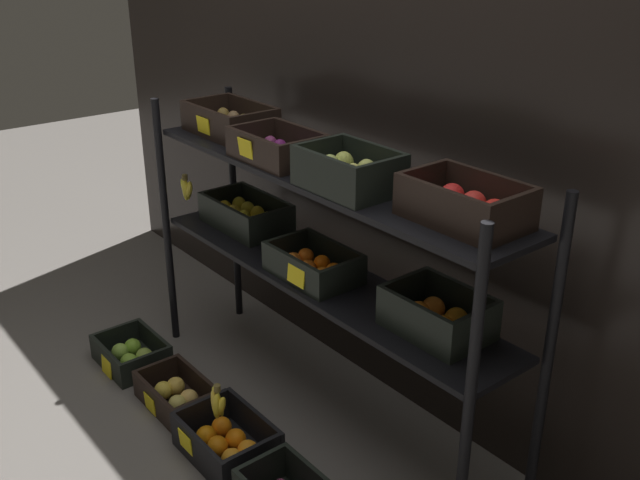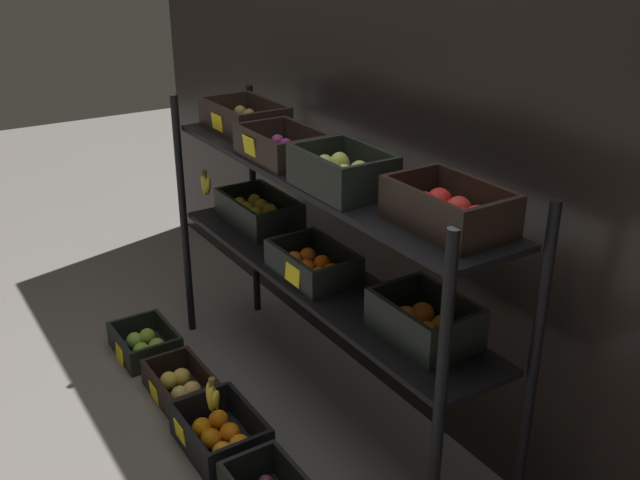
# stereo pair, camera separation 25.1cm
# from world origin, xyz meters

# --- Properties ---
(ground_plane) EXTENTS (10.00, 10.00, 0.00)m
(ground_plane) POSITION_xyz_m (0.00, 0.00, 0.00)
(ground_plane) COLOR #605B56
(storefront_wall) EXTENTS (4.06, 0.12, 1.94)m
(storefront_wall) POSITION_xyz_m (0.00, 0.37, 0.97)
(storefront_wall) COLOR black
(storefront_wall) RESTS_ON ground_plane
(display_rack) EXTENTS (1.77, 0.37, 1.09)m
(display_rack) POSITION_xyz_m (-0.01, 0.00, 0.78)
(display_rack) COLOR black
(display_rack) RESTS_ON ground_plane
(crate_ground_apple_green) EXTENTS (0.31, 0.24, 0.11)m
(crate_ground_apple_green) POSITION_xyz_m (-0.74, -0.42, 0.04)
(crate_ground_apple_green) COLOR black
(crate_ground_apple_green) RESTS_ON ground_plane
(crate_ground_apple_gold) EXTENTS (0.33, 0.21, 0.11)m
(crate_ground_apple_gold) POSITION_xyz_m (-0.37, -0.42, 0.05)
(crate_ground_apple_gold) COLOR black
(crate_ground_apple_gold) RESTS_ON ground_plane
(crate_ground_orange) EXTENTS (0.35, 0.26, 0.14)m
(crate_ground_orange) POSITION_xyz_m (-0.00, -0.42, 0.05)
(crate_ground_orange) COLOR black
(crate_ground_orange) RESTS_ON ground_plane
(banana_bunch_loose) EXTENTS (0.11, 0.05, 0.14)m
(banana_bunch_loose) POSITION_xyz_m (-0.04, -0.42, 0.19)
(banana_bunch_loose) COLOR brown
(banana_bunch_loose) RESTS_ON crate_ground_orange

